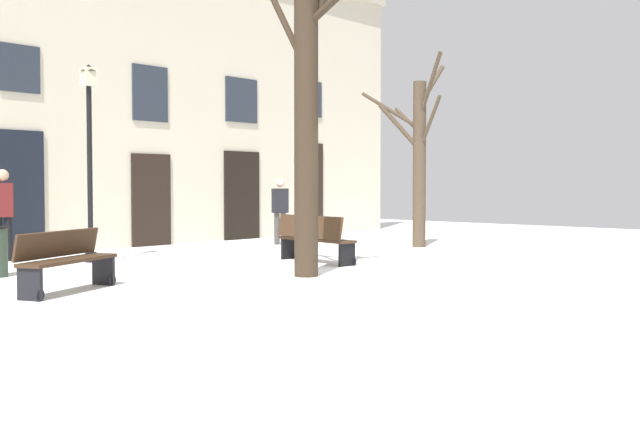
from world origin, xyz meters
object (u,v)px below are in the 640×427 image
bench_facing_shops (314,238)px  person_crossing_plaza (3,210)px  streetlamp (89,142)px  person_by_shop_door (280,208)px  tree_near_facade (419,155)px  tree_right_of_center (306,106)px  bench_near_lamp (66,260)px

bench_facing_shops → person_crossing_plaza: person_crossing_plaza is taller
streetlamp → person_by_shop_door: streetlamp is taller
tree_near_facade → bench_facing_shops: bearing=-172.6°
tree_right_of_center → streetlamp: tree_right_of_center is taller
streetlamp → person_by_shop_door: 5.64m
person_by_shop_door → bench_facing_shops: bearing=74.4°
tree_near_facade → bench_facing_shops: 4.68m
streetlamp → bench_facing_shops: (2.90, -3.27, -1.87)m
person_crossing_plaza → person_by_shop_door: (6.51, -1.15, -0.10)m
tree_right_of_center → streetlamp: 4.79m
bench_near_lamp → person_by_shop_door: person_by_shop_door is taller
bench_facing_shops → bench_near_lamp: (-5.19, -0.07, -0.02)m
bench_facing_shops → person_crossing_plaza: bearing=46.8°
tree_right_of_center → person_crossing_plaza: (-2.35, 6.05, -1.78)m
bench_facing_shops → bench_near_lamp: size_ratio=1.10×
tree_right_of_center → person_by_shop_door: bearing=49.6°
person_by_shop_door → tree_near_facade: bearing=140.2°
streetlamp → bench_near_lamp: bearing=-124.4°
person_crossing_plaza → bench_facing_shops: bearing=-21.8°
streetlamp → bench_facing_shops: streetlamp is taller
bench_near_lamp → bench_facing_shops: bearing=-22.8°
streetlamp → bench_facing_shops: size_ratio=2.00×
tree_right_of_center → bench_near_lamp: (-3.57, 1.26, -2.34)m
tree_near_facade → bench_facing_shops: (-4.31, -0.56, -1.76)m
streetlamp → person_crossing_plaza: size_ratio=2.11×
tree_near_facade → streetlamp: bearing=159.4°
bench_facing_shops → person_by_shop_door: bearing=-28.8°
streetlamp → tree_near_facade: bearing=-20.6°
streetlamp → bench_near_lamp: (-2.29, -3.34, -1.89)m
streetlamp → person_by_shop_door: (5.44, 0.30, -1.43)m
streetlamp → tree_right_of_center: bearing=-74.4°
tree_near_facade → person_by_shop_door: (-1.76, 3.01, -1.32)m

